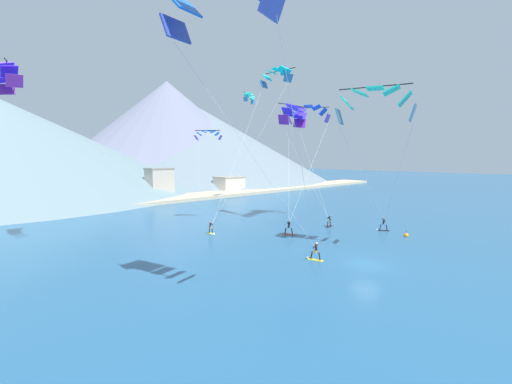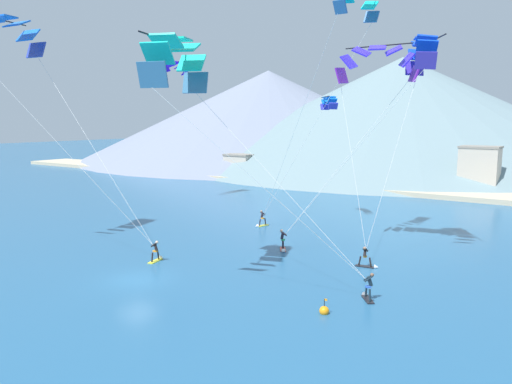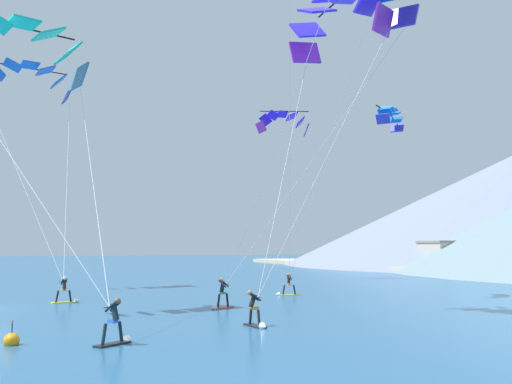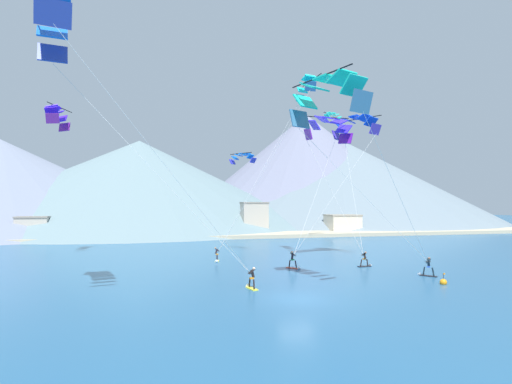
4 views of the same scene
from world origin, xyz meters
The scene contains 19 objects.
ground_plane centered at (0.00, 0.00, 0.00)m, with size 400.00×400.00×0.00m, color #23567F.
kitesurfer_near_lead centered at (11.97, 11.71, 0.48)m, with size 1.78×0.67×1.69m.
kitesurfer_near_trail centered at (-2.66, 19.20, 0.47)m, with size 0.73×1.78×1.69m.
kitesurfer_mid_center centered at (4.21, 12.29, 0.58)m, with size 1.31×1.66×1.85m.
kitesurfer_far_left centered at (14.47, 5.44, 0.54)m, with size 1.38×1.62×1.78m.
kitesurfer_far_right centered at (-2.25, 4.08, 0.51)m, with size 0.74×1.78×1.74m.
parafoil_kite_near_lead centered at (10.21, 16.78, 15.59)m, with size 6.44×6.89×15.61m.
parafoil_kite_near_trail centered at (7.78, 18.12, 20.53)m, with size 11.17×5.86×20.33m.
parafoil_kite_mid_center centered at (13.66, 16.93, 16.02)m, with size 11.67×7.49×15.74m.
parafoil_kite_far_left centered at (2.99, 1.18, 14.73)m, with size 13.50×7.62×14.63m.
parafoil_kite_far_right centered at (-15.73, 0.72, 18.14)m, with size 15.13×7.46×18.00m.
parafoil_kite_distant_high_outer centered at (1.68, 25.48, 12.82)m, with size 3.27×3.59×1.39m.
parafoil_kite_distant_mid_solo centered at (-21.27, 26.67, 17.43)m, with size 2.20×6.22×2.62m.
race_marker_buoy centered at (13.34, 1.84, 0.16)m, with size 0.56×0.56×1.02m.
shoreline_strip centered at (0.00, 52.18, 0.35)m, with size 180.00×10.00×0.70m, color #BCAD8E.
shore_building_harbour_front centered at (11.06, 57.03, 3.52)m, with size 5.61×4.24×7.02m.
shore_building_quay_east centered at (-31.09, 55.71, 2.19)m, with size 5.59×6.77×4.36m.
mountain_peak_central_summit centered at (-14.34, 96.66, 12.74)m, with size 106.28×106.28×25.48m.
mountain_peak_east_shoulder centered at (-50.12, 93.43, 12.03)m, with size 101.60×101.60×24.05m.
Camera 2 is at (25.42, -22.61, 10.92)m, focal length 35.00 mm.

